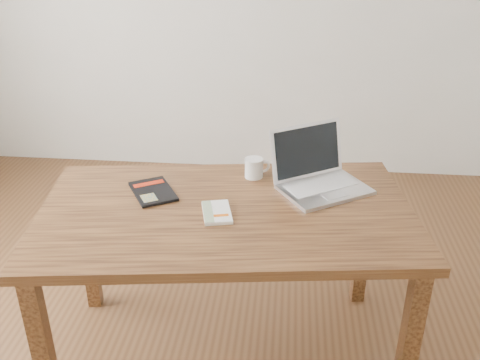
# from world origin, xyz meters

# --- Properties ---
(room) EXTENTS (4.04, 4.04, 2.70)m
(room) POSITION_xyz_m (-0.07, 0.00, 1.36)
(room) COLOR #54351D
(room) RESTS_ON ground
(desk) EXTENTS (1.57, 1.03, 0.75)m
(desk) POSITION_xyz_m (0.18, -0.01, 0.66)
(desk) COLOR #513018
(desk) RESTS_ON ground
(white_guidebook) EXTENTS (0.14, 0.19, 0.02)m
(white_guidebook) POSITION_xyz_m (0.15, -0.05, 0.76)
(white_guidebook) COLOR silver
(white_guidebook) RESTS_ON desk
(black_guidebook) EXTENTS (0.25, 0.28, 0.01)m
(black_guidebook) POSITION_xyz_m (-0.14, 0.10, 0.76)
(black_guidebook) COLOR black
(black_guidebook) RESTS_ON desk
(laptop) EXTENTS (0.46, 0.44, 0.24)m
(laptop) POSITION_xyz_m (0.55, 0.23, 0.80)
(laptop) COLOR silver
(laptop) RESTS_ON desk
(coffee_mug) EXTENTS (0.11, 0.08, 0.09)m
(coffee_mug) POSITION_xyz_m (0.27, 0.29, 0.80)
(coffee_mug) COLOR white
(coffee_mug) RESTS_ON desk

